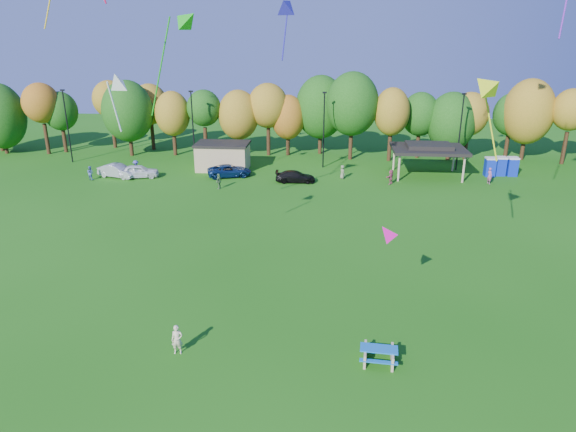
# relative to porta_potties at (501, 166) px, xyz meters

# --- Properties ---
(ground) EXTENTS (160.00, 160.00, 0.00)m
(ground) POSITION_rel_porta_potties_xyz_m (-22.51, -37.83, -1.10)
(ground) COLOR #19600F
(ground) RESTS_ON ground
(tree_line) EXTENTS (93.57, 10.55, 11.15)m
(tree_line) POSITION_rel_porta_potties_xyz_m (-23.54, 7.68, 4.82)
(tree_line) COLOR black
(tree_line) RESTS_ON ground
(lamp_posts) EXTENTS (64.50, 0.25, 9.09)m
(lamp_posts) POSITION_rel_porta_potties_xyz_m (-20.51, 2.17, 3.80)
(lamp_posts) COLOR black
(lamp_posts) RESTS_ON ground
(utility_building) EXTENTS (6.30, 4.30, 3.25)m
(utility_building) POSITION_rel_porta_potties_xyz_m (-32.51, 0.17, 0.54)
(utility_building) COLOR tan
(utility_building) RESTS_ON ground
(pavilion) EXTENTS (8.20, 6.20, 3.77)m
(pavilion) POSITION_rel_porta_potties_xyz_m (-8.51, -0.83, 2.13)
(pavilion) COLOR tan
(pavilion) RESTS_ON ground
(porta_potties) EXTENTS (3.75, 1.60, 2.18)m
(porta_potties) POSITION_rel_porta_potties_xyz_m (0.00, 0.00, 0.00)
(porta_potties) COLOR #0E29B9
(porta_potties) RESTS_ON ground
(picnic_table) EXTENTS (1.99, 1.70, 0.81)m
(picnic_table) POSITION_rel_porta_potties_xyz_m (-16.91, -37.18, -0.63)
(picnic_table) COLOR tan
(picnic_table) RESTS_ON ground
(kite_flyer) EXTENTS (0.63, 0.46, 1.61)m
(kite_flyer) POSITION_rel_porta_potties_xyz_m (-27.20, -37.29, -0.29)
(kite_flyer) COLOR beige
(kite_flyer) RESTS_ON ground
(car_a) EXTENTS (4.73, 2.82, 1.51)m
(car_a) POSITION_rel_porta_potties_xyz_m (-41.34, -4.39, -0.34)
(car_a) COLOR white
(car_a) RESTS_ON ground
(car_b) EXTENTS (4.87, 2.87, 1.51)m
(car_b) POSITION_rel_porta_potties_xyz_m (-43.81, -4.41, -0.34)
(car_b) COLOR #A7A8AC
(car_b) RESTS_ON ground
(car_c) EXTENTS (5.45, 3.71, 1.39)m
(car_c) POSITION_rel_porta_potties_xyz_m (-31.12, -3.07, -0.40)
(car_c) COLOR navy
(car_c) RESTS_ON ground
(car_d) EXTENTS (4.46, 1.99, 1.27)m
(car_d) POSITION_rel_porta_potties_xyz_m (-23.43, -4.71, -0.46)
(car_d) COLOR black
(car_d) RESTS_ON ground
(far_person_0) EXTENTS (1.20, 1.36, 1.83)m
(far_person_0) POSITION_rel_porta_potties_xyz_m (-41.91, -3.65, -0.18)
(far_person_0) COLOR #48499F
(far_person_0) RESTS_ON ground
(far_person_1) EXTENTS (0.66, 0.78, 1.82)m
(far_person_1) POSITION_rel_porta_potties_xyz_m (-2.22, -3.56, -0.19)
(far_person_1) COLOR #A84F83
(far_person_1) RESTS_ON ground
(far_person_2) EXTENTS (0.77, 0.90, 1.57)m
(far_person_2) POSITION_rel_porta_potties_xyz_m (-18.23, -2.87, -0.31)
(far_person_2) COLOR #717C55
(far_person_2) RESTS_ON ground
(far_person_3) EXTENTS (1.18, 1.51, 1.60)m
(far_person_3) POSITION_rel_porta_potties_xyz_m (-13.00, -4.58, -0.30)
(far_person_3) COLOR #AD4862
(far_person_3) RESTS_ON ground
(far_person_4) EXTENTS (0.92, 0.82, 1.57)m
(far_person_4) POSITION_rel_porta_potties_xyz_m (-46.43, -5.71, -0.31)
(far_person_4) COLOR #4F65AF
(far_person_4) RESTS_ON ground
(far_person_5) EXTENTS (0.74, 1.06, 1.67)m
(far_person_5) POSITION_rel_porta_potties_xyz_m (-31.30, -7.95, -0.26)
(far_person_5) COLOR #58814F
(far_person_5) RESTS_ON ground
(kite_0) EXTENTS (4.22, 2.61, 7.44)m
(kite_0) POSITION_rel_porta_potties_xyz_m (-29.52, -22.98, 15.34)
(kite_0) COLOR #16A415
(kite_4) EXTENTS (1.44, 1.14, 1.33)m
(kite_4) POSITION_rel_porta_potties_xyz_m (-16.34, -32.02, 3.90)
(kite_4) COLOR #CB0B85
(kite_6) EXTENTS (2.67, 3.12, 5.58)m
(kite_6) POSITION_rel_porta_potties_xyz_m (-10.84, -28.08, 11.67)
(kite_6) COLOR #BAD216
(kite_10) EXTENTS (1.16, 2.22, 3.50)m
(kite_10) POSITION_rel_porta_potties_xyz_m (-31.54, -30.95, 12.03)
(kite_10) COLOR white
(kite_14) EXTENTS (1.83, 2.95, 4.64)m
(kite_14) POSITION_rel_porta_potties_xyz_m (-22.88, -21.12, 16.31)
(kite_14) COLOR #211B96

